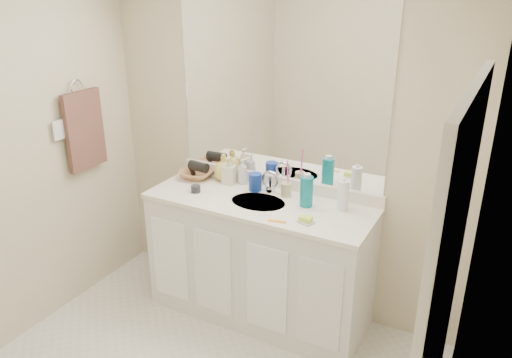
{
  "coord_description": "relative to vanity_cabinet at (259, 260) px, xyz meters",
  "views": [
    {
      "loc": [
        1.38,
        -1.61,
        2.24
      ],
      "look_at": [
        0.0,
        0.97,
        1.05
      ],
      "focal_mm": 35.0,
      "sensor_mm": 36.0,
      "label": 1
    }
  ],
  "objects": [
    {
      "name": "clear_pump_bottle",
      "position": [
        0.52,
        0.13,
        0.55
      ],
      "size": [
        0.08,
        0.08,
        0.19
      ],
      "primitive_type": "cylinder",
      "rotation": [
        0.0,
        0.0,
        0.15
      ],
      "color": "white",
      "rests_on": "countertop"
    },
    {
      "name": "faucet",
      "position": [
        0.0,
        0.16,
        0.51
      ],
      "size": [
        0.02,
        0.02,
        0.11
      ],
      "primitive_type": "cylinder",
      "color": "silver",
      "rests_on": "countertop"
    },
    {
      "name": "countertop",
      "position": [
        0.0,
        0.0,
        0.44
      ],
      "size": [
        1.52,
        0.57,
        0.03
      ],
      "primitive_type": "cube",
      "color": "white",
      "rests_on": "vanity_cabinet"
    },
    {
      "name": "wall_back",
      "position": [
        0.0,
        0.28,
        0.77
      ],
      "size": [
        2.6,
        0.02,
        2.4
      ],
      "primitive_type": "cube",
      "color": "beige",
      "rests_on": "floor"
    },
    {
      "name": "soap_bottle_yellow",
      "position": [
        -0.4,
        0.2,
        0.55
      ],
      "size": [
        0.2,
        0.2,
        0.19
      ],
      "primitive_type": "imported",
      "rotation": [
        0.0,
        0.0,
        0.4
      ],
      "color": "#D4BB52",
      "rests_on": "countertop"
    },
    {
      "name": "blue_mug",
      "position": [
        -0.11,
        0.14,
        0.52
      ],
      "size": [
        0.11,
        0.11,
        0.12
      ],
      "primitive_type": "cylinder",
      "rotation": [
        0.0,
        0.0,
        -0.27
      ],
      "color": "#1738A1",
      "rests_on": "countertop"
    },
    {
      "name": "mouthwash_bottle",
      "position": [
        0.3,
        0.07,
        0.55
      ],
      "size": [
        0.11,
        0.11,
        0.2
      ],
      "primitive_type": "cylinder",
      "rotation": [
        0.0,
        0.0,
        0.35
      ],
      "color": "#0A7683",
      "rests_on": "countertop"
    },
    {
      "name": "towel_ring",
      "position": [
        -1.27,
        -0.25,
        1.12
      ],
      "size": [
        0.01,
        0.11,
        0.11
      ],
      "primitive_type": "torus",
      "rotation": [
        0.0,
        1.57,
        0.0
      ],
      "color": "silver",
      "rests_on": "wall_left"
    },
    {
      "name": "wicker_basket",
      "position": [
        -0.59,
        0.14,
        0.49
      ],
      "size": [
        0.28,
        0.28,
        0.06
      ],
      "primitive_type": "imported",
      "rotation": [
        0.0,
        0.0,
        0.17
      ],
      "color": "#A66D43",
      "rests_on": "countertop"
    },
    {
      "name": "hair_dryer",
      "position": [
        -0.57,
        0.14,
        0.54
      ],
      "size": [
        0.15,
        0.09,
        0.07
      ],
      "primitive_type": "cylinder",
      "rotation": [
        0.0,
        1.57,
        -0.09
      ],
      "color": "black",
      "rests_on": "wicker_basket"
    },
    {
      "name": "green_soap",
      "position": [
        0.39,
        -0.15,
        0.48
      ],
      "size": [
        0.07,
        0.05,
        0.03
      ],
      "primitive_type": "cube",
      "rotation": [
        0.0,
        0.0,
        -0.03
      ],
      "color": "#C5E838",
      "rests_on": "soap_dish"
    },
    {
      "name": "soap_dish",
      "position": [
        0.39,
        -0.15,
        0.46
      ],
      "size": [
        0.11,
        0.1,
        0.01
      ],
      "primitive_type": "cube",
      "rotation": [
        0.0,
        0.0,
        -0.27
      ],
      "color": "silver",
      "rests_on": "countertop"
    },
    {
      "name": "tan_cup",
      "position": [
        0.12,
        0.15,
        0.5
      ],
      "size": [
        0.07,
        0.07,
        0.09
      ],
      "primitive_type": "cylinder",
      "rotation": [
        0.0,
        0.0,
        -0.09
      ],
      "color": "#BFB387",
      "rests_on": "countertop"
    },
    {
      "name": "soap_bottle_cream",
      "position": [
        -0.33,
        0.16,
        0.55
      ],
      "size": [
        0.1,
        0.1,
        0.2
      ],
      "primitive_type": "imported",
      "rotation": [
        0.0,
        0.0,
        0.1
      ],
      "color": "beige",
      "rests_on": "countertop"
    },
    {
      "name": "dark_jar",
      "position": [
        -0.45,
        -0.08,
        0.48
      ],
      "size": [
        0.07,
        0.07,
        0.05
      ],
      "primitive_type": "cylinder",
      "rotation": [
        0.0,
        0.0,
        0.12
      ],
      "color": "#25252A",
      "rests_on": "countertop"
    },
    {
      "name": "backsplash",
      "position": [
        0.0,
        0.26,
        0.5
      ],
      "size": [
        1.52,
        0.03,
        0.08
      ],
      "primitive_type": "cube",
      "color": "white",
      "rests_on": "countertop"
    },
    {
      "name": "mirror",
      "position": [
        0.0,
        0.27,
        1.14
      ],
      "size": [
        1.48,
        0.01,
        1.2
      ],
      "primitive_type": "cube",
      "color": "white",
      "rests_on": "wall_back"
    },
    {
      "name": "orange_comb",
      "position": [
        0.23,
        -0.22,
        0.46
      ],
      "size": [
        0.11,
        0.05,
        0.0
      ],
      "primitive_type": "cube",
      "rotation": [
        0.0,
        0.0,
        0.21
      ],
      "color": "orange",
      "rests_on": "countertop"
    },
    {
      "name": "toothbrush",
      "position": [
        0.13,
        0.15,
        0.6
      ],
      "size": [
        0.01,
        0.04,
        0.22
      ],
      "primitive_type": "cylinder",
      "rotation": [
        0.14,
        0.0,
        0.05
      ],
      "color": "#FF43B6",
      "rests_on": "tan_cup"
    },
    {
      "name": "sink_basin",
      "position": [
        0.0,
        -0.02,
        0.44
      ],
      "size": [
        0.37,
        0.37,
        0.02
      ],
      "primitive_type": "cylinder",
      "color": "#BAAEA2",
      "rests_on": "countertop"
    },
    {
      "name": "soap_bottle_white",
      "position": [
        -0.24,
        0.2,
        0.55
      ],
      "size": [
        0.08,
        0.08,
        0.18
      ],
      "primitive_type": "imported",
      "rotation": [
        0.0,
        0.0,
        0.1
      ],
      "color": "silver",
      "rests_on": "countertop"
    },
    {
      "name": "hand_towel",
      "position": [
        -1.25,
        -0.25,
        0.82
      ],
      "size": [
        0.04,
        0.32,
        0.55
      ],
      "primitive_type": "cube",
      "color": "#3C2620",
      "rests_on": "towel_ring"
    },
    {
      "name": "vanity_cabinet",
      "position": [
        0.0,
        0.0,
        0.0
      ],
      "size": [
        1.5,
        0.55,
        0.85
      ],
      "primitive_type": "cube",
      "color": "silver",
      "rests_on": "floor"
    },
    {
      "name": "switch_plate",
      "position": [
        -1.27,
        -0.45,
        0.88
      ],
      "size": [
        0.01,
        0.08,
        0.13
      ],
      "primitive_type": "cube",
      "color": "white",
      "rests_on": "wall_left"
    },
    {
      "name": "wall_right",
      "position": [
        1.3,
        -1.02,
        0.77
      ],
      "size": [
        0.02,
        2.6,
        2.4
      ],
      "primitive_type": "cube",
      "color": "beige",
      "rests_on": "floor"
    }
  ]
}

